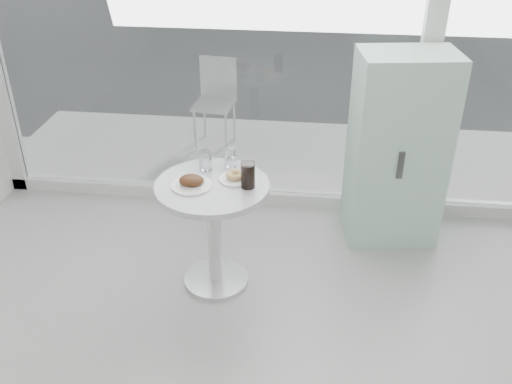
# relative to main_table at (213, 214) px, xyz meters

# --- Properties ---
(room_shell) EXTENTS (6.00, 6.00, 6.00)m
(room_shell) POSITION_rel_main_table_xyz_m (0.50, -2.46, 1.36)
(room_shell) COLOR white
(room_shell) RESTS_ON ground
(main_table) EXTENTS (0.72, 0.72, 0.77)m
(main_table) POSITION_rel_main_table_xyz_m (0.00, 0.00, 0.00)
(main_table) COLOR silver
(main_table) RESTS_ON ground
(patio_deck) EXTENTS (5.60, 1.60, 0.05)m
(patio_deck) POSITION_rel_main_table_xyz_m (0.50, 1.90, -0.53)
(patio_deck) COLOR silver
(patio_deck) RESTS_ON ground
(mint_cabinet) EXTENTS (0.72, 0.53, 1.43)m
(mint_cabinet) POSITION_rel_main_table_xyz_m (1.21, 0.74, 0.16)
(mint_cabinet) COLOR #9ECAB5
(mint_cabinet) RESTS_ON ground
(patio_chair) EXTENTS (0.40, 0.40, 0.85)m
(patio_chair) POSITION_rel_main_table_xyz_m (-0.36, 2.11, -0.02)
(patio_chair) COLOR silver
(patio_chair) RESTS_ON patio_deck
(plate_fritter) EXTENTS (0.26, 0.26, 0.07)m
(plate_fritter) POSITION_rel_main_table_xyz_m (-0.12, -0.04, 0.25)
(plate_fritter) COLOR white
(plate_fritter) RESTS_ON main_table
(plate_donut) EXTENTS (0.21, 0.21, 0.05)m
(plate_donut) POSITION_rel_main_table_xyz_m (0.14, 0.07, 0.24)
(plate_donut) COLOR white
(plate_donut) RESTS_ON main_table
(water_tumbler_a) EXTENTS (0.08, 0.08, 0.13)m
(water_tumbler_a) POSITION_rel_main_table_xyz_m (-0.08, 0.19, 0.28)
(water_tumbler_a) COLOR white
(water_tumbler_a) RESTS_ON main_table
(water_tumbler_b) EXTENTS (0.08, 0.08, 0.12)m
(water_tumbler_b) POSITION_rel_main_table_xyz_m (0.08, 0.25, 0.27)
(water_tumbler_b) COLOR white
(water_tumbler_b) RESTS_ON main_table
(cola_glass) EXTENTS (0.09, 0.09, 0.17)m
(cola_glass) POSITION_rel_main_table_xyz_m (0.23, -0.01, 0.30)
(cola_glass) COLOR white
(cola_glass) RESTS_ON main_table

